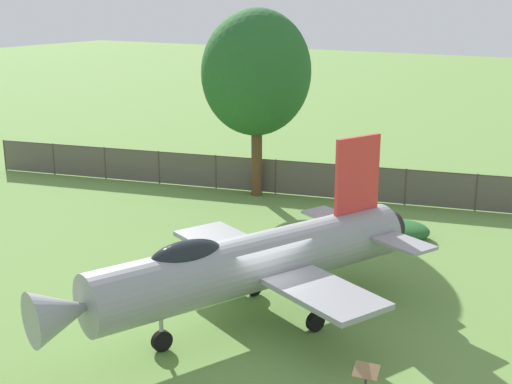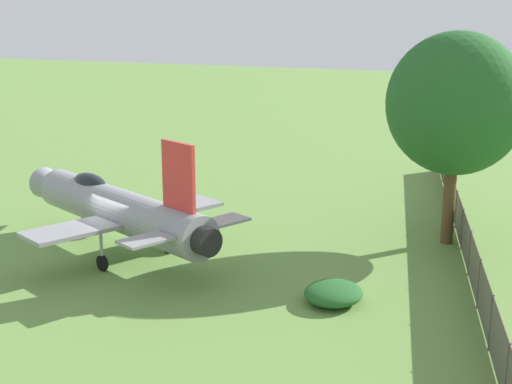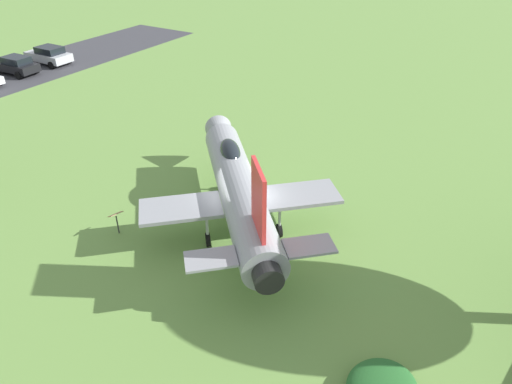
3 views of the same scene
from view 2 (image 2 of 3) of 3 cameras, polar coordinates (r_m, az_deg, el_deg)
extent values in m
plane|color=#668E42|center=(30.10, -10.57, -4.92)|extent=(200.00, 200.00, 0.00)
cylinder|color=gray|center=(29.55, -10.73, -1.43)|extent=(10.39, 5.79, 1.72)
cone|color=gray|center=(34.56, -15.92, 0.52)|extent=(2.05, 1.98, 1.46)
cylinder|color=black|center=(25.18, -4.00, -3.94)|extent=(0.96, 1.18, 1.03)
ellipsoid|color=black|center=(31.32, -13.05, 0.70)|extent=(2.38, 1.70, 0.84)
cube|color=red|center=(25.80, -6.19, 1.26)|extent=(1.71, 0.85, 2.46)
cube|color=gray|center=(27.96, -14.57, -2.99)|extent=(3.08, 3.86, 0.16)
cube|color=gray|center=(30.55, -6.13, -1.17)|extent=(3.08, 3.86, 0.16)
cube|color=gray|center=(24.99, -8.74, -3.80)|extent=(1.73, 2.09, 0.10)
cube|color=gray|center=(27.00, -2.55, -2.29)|extent=(1.73, 2.09, 0.10)
cylinder|color=#A5A8AD|center=(32.44, -13.64, -1.82)|extent=(0.12, 0.12, 1.43)
cylinder|color=black|center=(32.64, -13.57, -3.03)|extent=(0.62, 0.40, 0.60)
cylinder|color=#A5A8AD|center=(28.17, -12.19, -4.16)|extent=(0.12, 0.12, 1.43)
cylinder|color=black|center=(28.39, -12.12, -5.53)|extent=(0.62, 0.40, 0.60)
cylinder|color=#A5A8AD|center=(29.76, -7.03, -2.95)|extent=(0.12, 0.12, 1.43)
cylinder|color=black|center=(29.98, -6.98, -4.26)|extent=(0.62, 0.40, 0.60)
cylinder|color=brown|center=(31.62, 15.12, -0.07)|extent=(0.52, 0.52, 4.43)
ellipsoid|color=#235B26|center=(30.95, 15.57, 6.77)|extent=(5.77, 4.97, 5.95)
cylinder|color=#4C4238|center=(19.51, 19.32, -13.57)|extent=(0.08, 0.08, 1.75)
cylinder|color=#4C4238|center=(22.35, 18.18, -9.85)|extent=(0.08, 0.08, 1.75)
cylinder|color=#4C4238|center=(25.26, 17.31, -6.97)|extent=(0.08, 0.08, 1.75)
cylinder|color=#4C4238|center=(28.23, 16.63, -4.70)|extent=(0.08, 0.08, 1.75)
cylinder|color=#4C4238|center=(31.24, 16.08, -2.86)|extent=(0.08, 0.08, 1.75)
cylinder|color=#4C4238|center=(34.28, 15.63, -1.34)|extent=(0.08, 0.08, 1.75)
cylinder|color=#4C4238|center=(37.34, 15.26, -0.07)|extent=(0.08, 0.08, 1.75)
cylinder|color=#4C4238|center=(40.42, 14.94, 1.00)|extent=(0.08, 0.08, 1.75)
cylinder|color=#4C4238|center=(43.51, 14.67, 1.93)|extent=(0.08, 0.08, 1.75)
cylinder|color=#4C4238|center=(46.61, 14.43, 2.73)|extent=(0.08, 0.08, 1.75)
cylinder|color=#4C4238|center=(27.99, 16.74, -3.10)|extent=(8.76, 37.03, 0.05)
cube|color=#59544C|center=(28.23, 16.63, -4.70)|extent=(8.74, 37.02, 1.68)
ellipsoid|color=#235B26|center=(24.93, 6.17, -7.98)|extent=(2.00, 2.21, 0.69)
camera|label=1|loc=(35.54, -44.76, 9.84)|focal=49.00mm
camera|label=3|loc=(14.59, 16.79, 24.67)|focal=32.62mm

